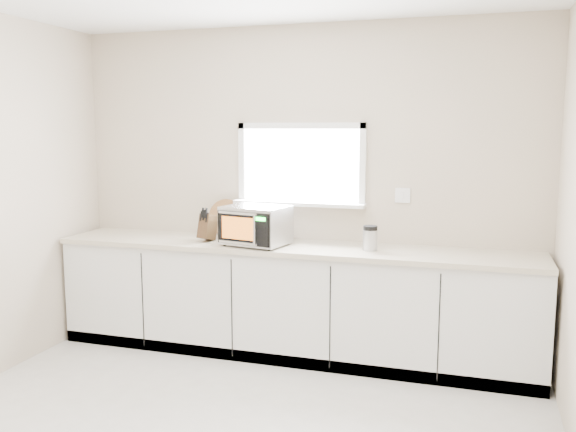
% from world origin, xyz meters
% --- Properties ---
extents(back_wall, '(4.00, 0.17, 2.70)m').
position_xyz_m(back_wall, '(0.00, 2.00, 1.36)').
color(back_wall, '#B4A78F').
rests_on(back_wall, ground).
extents(cabinets, '(3.92, 0.60, 0.88)m').
position_xyz_m(cabinets, '(0.00, 1.70, 0.44)').
color(cabinets, silver).
rests_on(cabinets, ground).
extents(countertop, '(3.92, 0.64, 0.04)m').
position_xyz_m(countertop, '(0.00, 1.69, 0.90)').
color(countertop, beige).
rests_on(countertop, cabinets).
extents(microwave, '(0.55, 0.48, 0.32)m').
position_xyz_m(microwave, '(-0.27, 1.60, 1.09)').
color(microwave, black).
rests_on(microwave, countertop).
extents(knife_block, '(0.12, 0.21, 0.29)m').
position_xyz_m(knife_block, '(-0.72, 1.65, 1.04)').
color(knife_block, '#432E18').
rests_on(knife_block, countertop).
extents(cutting_board, '(0.32, 0.08, 0.32)m').
position_xyz_m(cutting_board, '(-0.67, 1.94, 1.08)').
color(cutting_board, '#AC6F42').
rests_on(cutting_board, countertop).
extents(coffee_grinder, '(0.13, 0.13, 0.20)m').
position_xyz_m(coffee_grinder, '(0.65, 1.67, 1.02)').
color(coffee_grinder, '#BABDC2').
rests_on(coffee_grinder, countertop).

